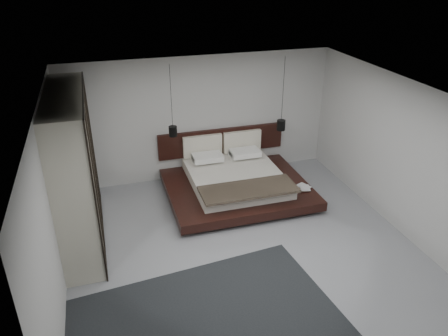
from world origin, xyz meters
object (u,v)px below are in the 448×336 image
object	(u,v)px
pendant_right	(281,125)
lattice_screen	(62,147)
rug	(210,330)
bed	(235,181)
pendant_left	(173,131)
wardrobe	(74,171)

from	to	relation	value
pendant_right	lattice_screen	bearing A→B (deg)	179.21
lattice_screen	rug	bearing A→B (deg)	-65.61
bed	pendant_left	distance (m)	1.72
bed	pendant_left	bearing A→B (deg)	158.31
bed	pendant_left	size ratio (longest dim) A/B	1.97
wardrobe	pendant_right	bearing A→B (deg)	15.86
wardrobe	rug	distance (m)	3.54
bed	rug	world-z (taller)	bed
wardrobe	rug	size ratio (longest dim) A/B	0.73
pendant_left	wardrobe	distance (m)	2.32
rug	pendant_right	bearing A→B (deg)	55.96
pendant_right	wardrobe	size ratio (longest dim) A/B	0.59
bed	wardrobe	distance (m)	3.43
rug	lattice_screen	bearing A→B (deg)	114.39
rug	bed	bearing A→B (deg)	66.83
pendant_left	wardrobe	world-z (taller)	pendant_left
pendant_right	bed	bearing A→B (deg)	-158.31
lattice_screen	pendant_left	bearing A→B (deg)	-1.67
pendant_right	rug	xyz separation A→B (m)	(-2.76, -4.09, -1.27)
pendant_left	wardrobe	xyz separation A→B (m)	(-1.95, -1.25, -0.04)
bed	wardrobe	world-z (taller)	wardrobe
lattice_screen	bed	size ratio (longest dim) A/B	0.88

